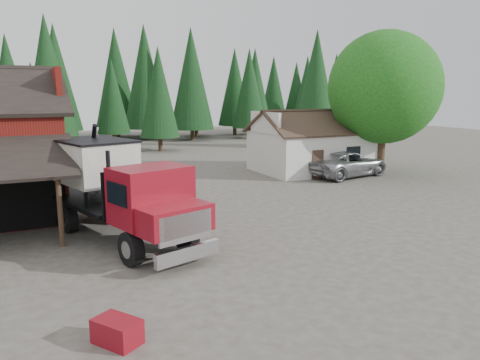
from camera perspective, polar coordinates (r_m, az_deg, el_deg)
name	(u,v)px	position (r m, az deg, el deg)	size (l,w,h in m)	color
ground	(218,243)	(18.68, -2.76, -7.62)	(120.00, 120.00, 0.00)	#4C463C
farmhouse	(312,149)	(35.65, 8.74, 3.76)	(8.60, 6.42, 4.65)	silver
deciduous_tree	(384,92)	(35.48, 17.20, 10.25)	(8.00, 8.00, 10.20)	#382619
conifer_backdrop	(85,142)	(59.11, -18.41, 4.39)	(76.00, 16.00, 16.00)	black
near_pine_b	(159,92)	(48.14, -9.87, 10.51)	(3.96, 3.96, 10.40)	#382619
near_pine_c	(316,83)	(51.23, 9.27, 11.64)	(4.84, 4.84, 12.40)	#382619
near_pine_d	(48,77)	(50.54, -22.40, 11.58)	(5.28, 5.28, 13.40)	#382619
feed_truck	(114,187)	(19.49, -15.14, -0.80)	(5.52, 10.33, 4.51)	black
silver_car	(347,164)	(33.93, 12.92, 1.96)	(2.98, 6.46, 1.79)	#A0A2A7
equip_box	(117,331)	(11.94, -14.74, -17.41)	(0.70, 1.10, 0.60)	maroon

